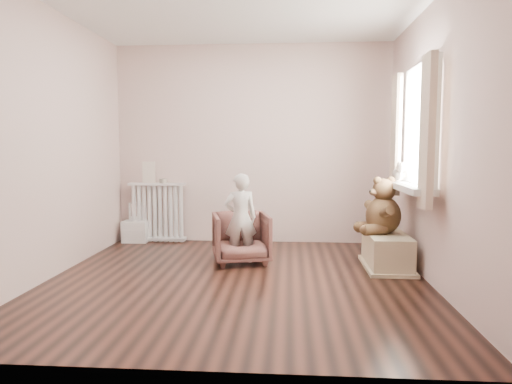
# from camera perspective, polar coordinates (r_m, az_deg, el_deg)

# --- Properties ---
(floor) EXTENTS (3.60, 3.60, 0.01)m
(floor) POSITION_cam_1_polar(r_m,az_deg,el_deg) (4.44, -2.40, -10.88)
(floor) COLOR black
(floor) RESTS_ON ground
(back_wall) EXTENTS (3.60, 0.02, 2.60)m
(back_wall) POSITION_cam_1_polar(r_m,az_deg,el_deg) (6.05, -0.49, 5.97)
(back_wall) COLOR beige
(back_wall) RESTS_ON ground
(front_wall) EXTENTS (3.60, 0.02, 2.60)m
(front_wall) POSITION_cam_1_polar(r_m,az_deg,el_deg) (2.48, -7.30, 6.49)
(front_wall) COLOR beige
(front_wall) RESTS_ON ground
(left_wall) EXTENTS (0.02, 3.60, 2.60)m
(left_wall) POSITION_cam_1_polar(r_m,az_deg,el_deg) (4.81, -24.38, 5.58)
(left_wall) COLOR beige
(left_wall) RESTS_ON ground
(right_wall) EXTENTS (0.02, 3.60, 2.60)m
(right_wall) POSITION_cam_1_polar(r_m,az_deg,el_deg) (4.43, 21.46, 5.73)
(right_wall) COLOR beige
(right_wall) RESTS_ON ground
(window) EXTENTS (0.03, 0.90, 1.10)m
(window) POSITION_cam_1_polar(r_m,az_deg,el_deg) (4.71, 19.97, 7.57)
(window) COLOR white
(window) RESTS_ON right_wall
(window_sill) EXTENTS (0.22, 1.10, 0.06)m
(window_sill) POSITION_cam_1_polar(r_m,az_deg,el_deg) (4.70, 18.68, 0.54)
(window_sill) COLOR silver
(window_sill) RESTS_ON right_wall
(curtain_left) EXTENTS (0.06, 0.26, 1.30)m
(curtain_left) POSITION_cam_1_polar(r_m,az_deg,el_deg) (4.13, 20.62, 7.05)
(curtain_left) COLOR beige
(curtain_left) RESTS_ON right_wall
(curtain_right) EXTENTS (0.06, 0.26, 1.30)m
(curtain_right) POSITION_cam_1_polar(r_m,az_deg,el_deg) (5.23, 17.08, 6.77)
(curtain_right) COLOR beige
(curtain_right) RESTS_ON right_wall
(radiator) EXTENTS (0.75, 0.14, 0.79)m
(radiator) POSITION_cam_1_polar(r_m,az_deg,el_deg) (6.23, -12.22, -2.57)
(radiator) COLOR silver
(radiator) RESTS_ON floor
(paper_doll) EXTENTS (0.17, 0.02, 0.28)m
(paper_doll) POSITION_cam_1_polar(r_m,az_deg,el_deg) (6.21, -13.24, 2.41)
(paper_doll) COLOR beige
(paper_doll) RESTS_ON radiator
(tin_a) EXTENTS (0.10, 0.10, 0.06)m
(tin_a) POSITION_cam_1_polar(r_m,az_deg,el_deg) (6.16, -11.54, 1.37)
(tin_a) COLOR #A59E8C
(tin_a) RESTS_ON radiator
(toy_vanity) EXTENTS (0.33, 0.24, 0.52)m
(toy_vanity) POSITION_cam_1_polar(r_m,az_deg,el_deg) (6.30, -14.81, -3.58)
(toy_vanity) COLOR silver
(toy_vanity) RESTS_ON floor
(armchair) EXTENTS (0.72, 0.73, 0.55)m
(armchair) POSITION_cam_1_polar(r_m,az_deg,el_deg) (5.01, -1.88, -5.74)
(armchair) COLOR brown
(armchair) RESTS_ON floor
(child) EXTENTS (0.40, 0.31, 0.96)m
(child) POSITION_cam_1_polar(r_m,az_deg,el_deg) (4.92, -1.95, -3.26)
(child) COLOR beige
(child) RESTS_ON armchair
(toy_bench) EXTENTS (0.40, 0.76, 0.36)m
(toy_bench) POSITION_cam_1_polar(r_m,az_deg,el_deg) (5.00, 16.05, -6.86)
(toy_bench) COLOR beige
(toy_bench) RESTS_ON floor
(teddy_bear) EXTENTS (0.55, 0.48, 0.59)m
(teddy_bear) POSITION_cam_1_polar(r_m,az_deg,el_deg) (4.98, 15.66, -1.42)
(teddy_bear) COLOR #392514
(teddy_bear) RESTS_ON toy_bench
(plush_cat) EXTENTS (0.22, 0.28, 0.21)m
(plush_cat) POSITION_cam_1_polar(r_m,az_deg,el_deg) (5.08, 17.49, 2.40)
(plush_cat) COLOR gray
(plush_cat) RESTS_ON window_sill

